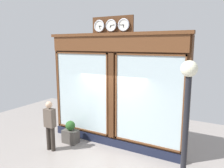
{
  "coord_description": "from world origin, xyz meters",
  "views": [
    {
      "loc": [
        -3.58,
        6.33,
        3.5
      ],
      "look_at": [
        0.0,
        0.0,
        2.21
      ],
      "focal_mm": 35.45,
      "sensor_mm": 36.0,
      "label": 1
    }
  ],
  "objects": [
    {
      "name": "pedestrian",
      "position": [
        1.64,
        1.27,
        0.93
      ],
      "size": [
        0.36,
        0.22,
        1.69
      ],
      "color": "#312A24",
      "rests_on": "ground_plane"
    },
    {
      "name": "planter_shrub",
      "position": [
        1.44,
        0.5,
        0.65
      ],
      "size": [
        0.35,
        0.35,
        0.35
      ],
      "primitive_type": "sphere",
      "color": "#285623",
      "rests_on": "planter_box"
    },
    {
      "name": "street_lamp",
      "position": [
        -2.9,
        2.53,
        2.18
      ],
      "size": [
        0.28,
        0.28,
        3.25
      ],
      "color": "black",
      "rests_on": "ground_plane"
    },
    {
      "name": "shop_facade",
      "position": [
        0.0,
        -0.13,
        1.96
      ],
      "size": [
        5.07,
        0.42,
        4.4
      ],
      "color": "#4C2B16",
      "rests_on": "ground_plane"
    },
    {
      "name": "planter_box",
      "position": [
        1.44,
        0.5,
        0.24
      ],
      "size": [
        0.56,
        0.36,
        0.47
      ],
      "primitive_type": "cube",
      "color": "#4C4742",
      "rests_on": "ground_plane"
    }
  ]
}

